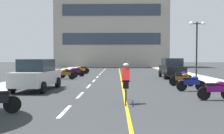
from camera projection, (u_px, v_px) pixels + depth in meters
name	position (u px, v px, depth m)	size (l,w,h in m)	color
ground_plane	(118.00, 78.00, 24.38)	(140.00, 140.00, 0.00)	#2D3033
curb_left	(49.00, 75.00, 27.51)	(2.40, 72.00, 0.12)	#B7B2A8
curb_right	(187.00, 75.00, 27.24)	(2.40, 72.00, 0.12)	#B7B2A8
lane_dash_1	(65.00, 111.00, 9.43)	(0.14, 2.20, 0.01)	silver
lane_dash_2	(80.00, 95.00, 13.43)	(0.14, 2.20, 0.01)	silver
lane_dash_3	(89.00, 86.00, 17.42)	(0.14, 2.20, 0.01)	silver
lane_dash_4	(94.00, 81.00, 21.42)	(0.14, 2.20, 0.01)	silver
lane_dash_5	(97.00, 77.00, 25.41)	(0.14, 2.20, 0.01)	silver
lane_dash_6	(100.00, 74.00, 29.41)	(0.14, 2.20, 0.01)	silver
lane_dash_7	(102.00, 72.00, 33.41)	(0.14, 2.20, 0.01)	silver
lane_dash_8	(104.00, 70.00, 37.40)	(0.14, 2.20, 0.01)	silver
lane_dash_9	(105.00, 69.00, 41.40)	(0.14, 2.20, 0.01)	silver
lane_dash_10	(106.00, 68.00, 45.40)	(0.14, 2.20, 0.01)	silver
lane_dash_11	(107.00, 67.00, 49.39)	(0.14, 2.20, 0.01)	silver
centre_line_yellow	(120.00, 75.00, 27.37)	(0.12, 66.00, 0.01)	gold
office_building	(112.00, 22.00, 51.88)	(21.40, 7.81, 17.53)	#9E998E
street_lamp_mid	(197.00, 36.00, 24.09)	(1.46, 0.36, 5.05)	black
parked_car_near	(37.00, 75.00, 15.41)	(2.13, 4.30, 1.82)	black
parked_car_mid	(172.00, 68.00, 24.07)	(1.92, 4.20, 1.82)	black
motorcycle_2	(216.00, 90.00, 11.84)	(1.70, 0.60, 0.92)	black
motorcycle_3	(191.00, 83.00, 14.92)	(1.70, 0.60, 0.92)	black
motorcycle_4	(182.00, 79.00, 17.55)	(1.70, 0.60, 0.92)	black
motorcycle_5	(182.00, 77.00, 19.55)	(1.70, 0.60, 0.92)	black
motorcycle_6	(66.00, 74.00, 22.69)	(1.70, 0.60, 0.92)	black
motorcycle_7	(68.00, 73.00, 24.24)	(1.68, 0.68, 0.92)	black
motorcycle_8	(76.00, 72.00, 26.00)	(1.70, 0.60, 0.92)	black
motorcycle_9	(74.00, 71.00, 27.67)	(1.63, 0.81, 0.92)	black
motorcycle_10	(81.00, 70.00, 29.84)	(1.65, 0.76, 0.92)	black
motorcycle_11	(82.00, 69.00, 31.36)	(1.70, 0.60, 0.92)	black
cyclist_rider	(126.00, 82.00, 11.05)	(0.42, 1.77, 1.71)	black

